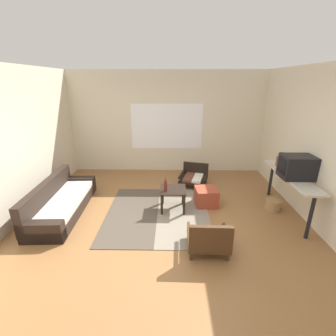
{
  "coord_description": "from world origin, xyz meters",
  "views": [
    {
      "loc": [
        0.14,
        -3.45,
        2.41
      ],
      "look_at": [
        0.07,
        1.03,
        0.77
      ],
      "focal_mm": 25.48,
      "sensor_mm": 36.0,
      "label": 1
    }
  ],
  "objects": [
    {
      "name": "armchair_striped_foreground",
      "position": [
        0.69,
        -0.52,
        0.24
      ],
      "size": [
        0.62,
        0.6,
        0.57
      ],
      "color": "#472D19",
      "rests_on": "ground"
    },
    {
      "name": "far_wall_with_window",
      "position": [
        0.0,
        3.06,
        1.35
      ],
      "size": [
        5.6,
        0.13,
        2.7
      ],
      "color": "beige",
      "rests_on": "ground"
    },
    {
      "name": "console_shelf",
      "position": [
        2.34,
        0.65,
        0.71
      ],
      "size": [
        0.37,
        1.71,
        0.8
      ],
      "color": "beige",
      "rests_on": "ground"
    },
    {
      "name": "ground_plane",
      "position": [
        0.0,
        0.0,
        0.0
      ],
      "size": [
        7.8,
        7.8,
        0.0
      ],
      "primitive_type": "plane",
      "color": "olive"
    },
    {
      "name": "side_wall_right",
      "position": [
        2.66,
        0.3,
        1.35
      ],
      "size": [
        0.12,
        6.6,
        2.7
      ],
      "primitive_type": "cube",
      "color": "beige",
      "rests_on": "ground"
    },
    {
      "name": "armchair_by_window",
      "position": [
        0.69,
        2.0,
        0.23
      ],
      "size": [
        0.77,
        0.76,
        0.49
      ],
      "color": "black",
      "rests_on": "ground"
    },
    {
      "name": "area_rug",
      "position": [
        -0.13,
        0.58,
        0.01
      ],
      "size": [
        1.95,
        2.15,
        0.01
      ],
      "color": "#4C4238",
      "rests_on": "ground"
    },
    {
      "name": "glass_bottle",
      "position": [
        0.02,
        0.67,
        0.55
      ],
      "size": [
        0.07,
        0.07,
        0.27
      ],
      "color": "#5B2319",
      "rests_on": "coffee_table"
    },
    {
      "name": "coffee_table",
      "position": [
        0.17,
        0.76,
        0.34
      ],
      "size": [
        0.5,
        0.51,
        0.44
      ],
      "color": "black",
      "rests_on": "ground"
    },
    {
      "name": "side_wall_left",
      "position": [
        -2.66,
        0.3,
        1.35
      ],
      "size": [
        0.12,
        6.6,
        2.7
      ],
      "primitive_type": "cube",
      "color": "beige",
      "rests_on": "ground"
    },
    {
      "name": "wicker_basket",
      "position": [
        2.15,
        0.76,
        0.11
      ],
      "size": [
        0.29,
        0.29,
        0.22
      ],
      "primitive_type": "cylinder",
      "color": "#9E7A4C",
      "rests_on": "ground"
    },
    {
      "name": "ottoman_orange",
      "position": [
        0.85,
        0.96,
        0.18
      ],
      "size": [
        0.47,
        0.47,
        0.36
      ],
      "primitive_type": "cube",
      "rotation": [
        0.0,
        0.0,
        0.09
      ],
      "color": "#993D28",
      "rests_on": "ground"
    },
    {
      "name": "couch",
      "position": [
        -2.01,
        0.61,
        0.2
      ],
      "size": [
        0.79,
        2.06,
        0.64
      ],
      "color": "black",
      "rests_on": "ground"
    },
    {
      "name": "clay_vase",
      "position": [
        2.34,
        1.12,
        0.9
      ],
      "size": [
        0.2,
        0.2,
        0.28
      ],
      "color": "brown",
      "rests_on": "console_shelf"
    },
    {
      "name": "crt_television",
      "position": [
        2.33,
        0.5,
        1.0
      ],
      "size": [
        0.53,
        0.41,
        0.41
      ],
      "color": "black",
      "rests_on": "console_shelf"
    }
  ]
}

